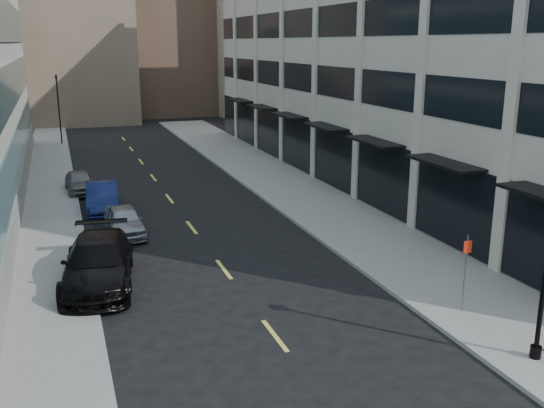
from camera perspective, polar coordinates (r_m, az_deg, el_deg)
sidewalk_right at (r=32.23m, az=5.56°, el=-0.77°), size 5.00×80.00×0.15m
sidewalk_left at (r=29.37m, az=-20.08°, el=-3.21°), size 3.00×80.00×0.15m
building_right at (r=41.76m, az=13.85°, el=14.85°), size 15.30×46.50×18.25m
skyline_stone at (r=77.78m, az=-1.86°, el=15.87°), size 10.00×14.00×20.00m
road_centerline at (r=27.16m, az=-6.22°, el=-3.97°), size 0.15×68.20×0.01m
traffic_signal at (r=56.12m, az=-19.64°, el=11.00°), size 0.66×0.66×6.98m
car_black_pickup at (r=23.43m, az=-16.05°, el=-5.34°), size 3.28×6.36×1.76m
car_silver_sedan at (r=29.22m, az=-13.72°, el=-1.55°), size 1.82×4.10×1.37m
car_blue_sedan at (r=33.68m, az=-15.69°, el=0.65°), size 1.91×4.76×1.54m
car_grey_sedan at (r=38.19m, az=-17.65°, el=2.00°), size 1.78×4.00×1.34m
sign_post at (r=20.83m, az=17.79°, el=-5.33°), size 0.30×0.06×2.61m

